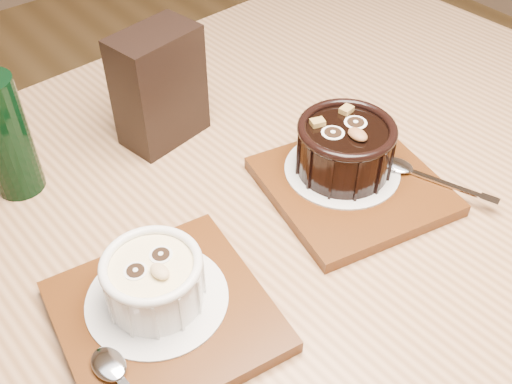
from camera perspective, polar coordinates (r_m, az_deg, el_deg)
table at (r=0.70m, az=-1.11°, el=-8.48°), size 1.24×0.86×0.75m
tray_left at (r=0.56m, az=-8.67°, el=-11.61°), size 0.20×0.20×0.01m
doily_left at (r=0.56m, az=-9.39°, el=-9.98°), size 0.13×0.13×0.00m
ramekin_white at (r=0.54m, az=-9.73°, el=-8.14°), size 0.09×0.09×0.05m
tray_right at (r=0.68m, az=9.13°, el=0.58°), size 0.21×0.21×0.01m
doily_right at (r=0.68m, az=8.20°, el=2.14°), size 0.13×0.13×0.00m
ramekin_dark at (r=0.66m, az=8.49°, el=4.38°), size 0.11×0.11×0.06m
spoon_right at (r=0.69m, az=15.94°, el=1.50°), size 0.07×0.13×0.01m
condiment_stand at (r=0.72m, az=-9.20°, el=9.83°), size 0.11×0.08×0.14m
green_bottle at (r=0.68m, az=-22.95°, el=5.28°), size 0.05×0.05×0.20m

